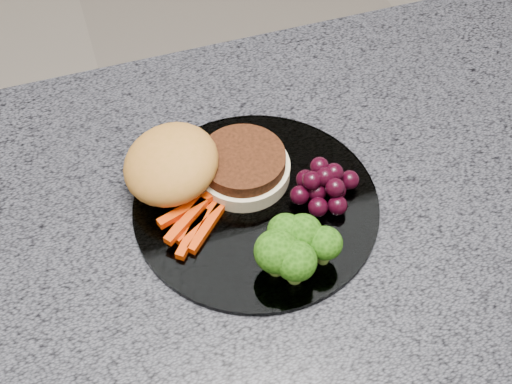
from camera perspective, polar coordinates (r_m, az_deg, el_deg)
countertop at (r=0.74m, az=-6.14°, el=-5.87°), size 1.20×0.60×0.04m
plate at (r=0.75m, az=-0.00°, el=-1.08°), size 0.26×0.26×0.01m
burger at (r=0.75m, az=-4.74°, el=1.96°), size 0.18×0.12×0.06m
carrot_sticks at (r=0.73m, az=-5.13°, el=-2.43°), size 0.07×0.07×0.02m
broccoli at (r=0.68m, az=3.07°, el=-4.35°), size 0.09×0.07×0.05m
grape_bunch at (r=0.75m, az=5.50°, el=0.52°), size 0.08×0.06×0.04m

